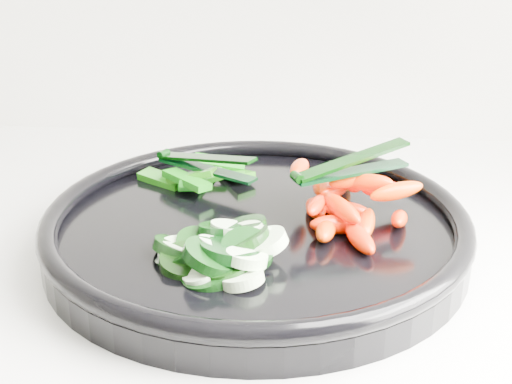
{
  "coord_description": "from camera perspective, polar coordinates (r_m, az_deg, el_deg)",
  "views": [
    {
      "loc": [
        0.69,
        1.12,
        1.23
      ],
      "look_at": [
        0.64,
        1.68,
        0.99
      ],
      "focal_mm": 50.0,
      "sensor_mm": 36.0,
      "label": 1
    }
  ],
  "objects": [
    {
      "name": "veggie_tray",
      "position": [
        0.63,
        -0.0,
        -2.9
      ],
      "size": [
        0.44,
        0.44,
        0.04
      ],
      "color": "black",
      "rests_on": "counter"
    },
    {
      "name": "tong_carrot",
      "position": [
        0.62,
        7.44,
        2.04
      ],
      "size": [
        0.1,
        0.07,
        0.02
      ],
      "color": "black",
      "rests_on": "carrot_pile"
    },
    {
      "name": "carrot_pile",
      "position": [
        0.64,
        7.1,
        -0.68
      ],
      "size": [
        0.12,
        0.18,
        0.05
      ],
      "color": "#F16100",
      "rests_on": "veggie_tray"
    },
    {
      "name": "tong_pepper",
      "position": [
        0.7,
        -4.23,
        2.33
      ],
      "size": [
        0.11,
        0.07,
        0.02
      ],
      "color": "black",
      "rests_on": "pepper_pile"
    },
    {
      "name": "pepper_pile",
      "position": [
        0.71,
        -4.64,
        1.17
      ],
      "size": [
        0.12,
        0.1,
        0.03
      ],
      "color": "#0B700A",
      "rests_on": "veggie_tray"
    },
    {
      "name": "cucumber_pile",
      "position": [
        0.56,
        -3.34,
        -4.81
      ],
      "size": [
        0.12,
        0.11,
        0.04
      ],
      "color": "black",
      "rests_on": "veggie_tray"
    }
  ]
}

